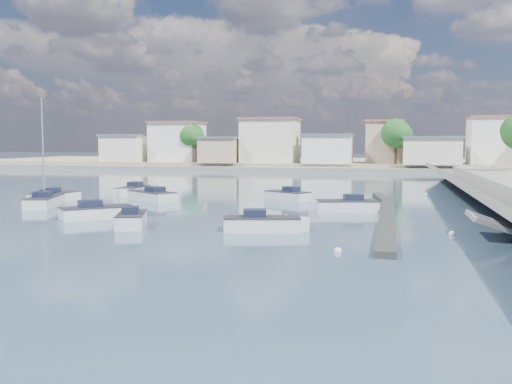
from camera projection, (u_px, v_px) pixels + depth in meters
The scene contains 16 objects.
ground at pixel (329, 186), 68.69m from camera, with size 400.00×400.00×0.00m, color #294253.
breakwater at pixel (386, 213), 40.61m from camera, with size 2.00×31.02×0.35m.
far_shore_land at pixel (355, 164), 119.05m from camera, with size 160.00×40.00×1.40m, color gray.
far_shore_quay at pixel (348, 170), 98.71m from camera, with size 160.00×2.50×0.80m, color slate.
far_town at pixel (411, 144), 101.61m from camera, with size 113.01×12.80×8.35m.
shore_trees at pixel (398, 136), 93.50m from camera, with size 74.56×38.32×7.92m.
motorboat_a at pixel (132, 220), 35.68m from camera, with size 2.86×4.55×1.48m.
motorboat_b at pixel (101, 213), 39.11m from camera, with size 4.88×4.74×1.48m.
motorboat_c at pixel (150, 196), 51.24m from camera, with size 5.51×4.74×1.48m.
motorboat_d at pixel (344, 206), 43.21m from camera, with size 5.29×3.01×1.48m.
motorboat_e at pixel (57, 197), 50.09m from camera, with size 2.82×5.26×1.48m.
motorboat_f at pixel (286, 196), 51.27m from camera, with size 4.53×3.79×1.48m.
motorboat_g at pixel (132, 191), 56.29m from camera, with size 2.02×5.50×1.48m.
motorboat_h at pixel (266, 224), 33.58m from camera, with size 5.09×2.73×1.48m.
sailboat at pixel (46, 201), 46.63m from camera, with size 3.53×6.18×9.00m.
mooring_buoys at pixel (353, 211), 42.67m from camera, with size 14.72×31.39×0.38m.
Camera 1 is at (7.12, -28.69, 5.21)m, focal length 40.00 mm.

